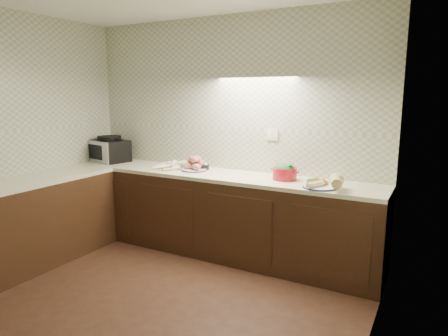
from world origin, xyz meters
The scene contains 8 objects.
room centered at (0.00, 0.00, 1.63)m, with size 3.60×3.60×2.60m.
counter centered at (-0.68, 0.68, 0.45)m, with size 3.60×3.60×0.90m.
toaster_oven centered at (-1.56, 1.53, 1.05)m, with size 0.52×0.44×0.33m.
parsnip_pile centered at (-0.63, 1.47, 0.93)m, with size 0.37×0.40×0.08m.
sweet_potato_plate centered at (-0.28, 1.53, 0.97)m, with size 0.29×0.29×0.17m.
onion_bowl centered at (-0.23, 1.64, 0.94)m, with size 0.13×0.13×0.10m.
dutch_oven centered at (0.78, 1.55, 0.98)m, with size 0.31×0.30×0.17m.
veg_plate centered at (1.26, 1.39, 0.95)m, with size 0.39×0.36×0.14m.
Camera 1 is at (2.14, -2.19, 1.74)m, focal length 32.00 mm.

